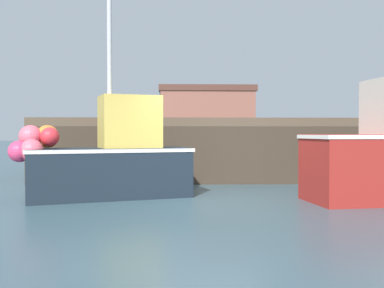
% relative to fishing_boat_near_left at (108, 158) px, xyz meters
% --- Properties ---
extents(ground, '(120.00, 160.00, 0.10)m').
position_rel_fishing_boat_near_left_xyz_m(ground, '(2.23, -0.53, -0.97)').
color(ground, '#38515B').
extents(pier, '(13.58, 8.87, 1.92)m').
position_rel_fishing_boat_near_left_xyz_m(pier, '(4.04, 6.35, 0.70)').
color(pier, brown).
rests_on(pier, ground).
extents(fishing_boat_near_left, '(3.92, 2.26, 5.09)m').
position_rel_fishing_boat_near_left_xyz_m(fishing_boat_near_left, '(0.00, 0.00, 0.00)').
color(fishing_boat_near_left, '#19232D').
rests_on(fishing_boat_near_left, ground).
extents(fishing_boat_near_right, '(3.31, 1.94, 2.64)m').
position_rel_fishing_boat_near_left_xyz_m(fishing_boat_near_right, '(6.00, -0.76, 0.07)').
color(fishing_boat_near_right, maroon).
rests_on(fishing_boat_near_right, ground).
extents(warehouse, '(8.04, 4.54, 5.43)m').
position_rel_fishing_boat_near_left_xyz_m(warehouse, '(4.20, 28.53, 1.81)').
color(warehouse, brown).
rests_on(warehouse, ground).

